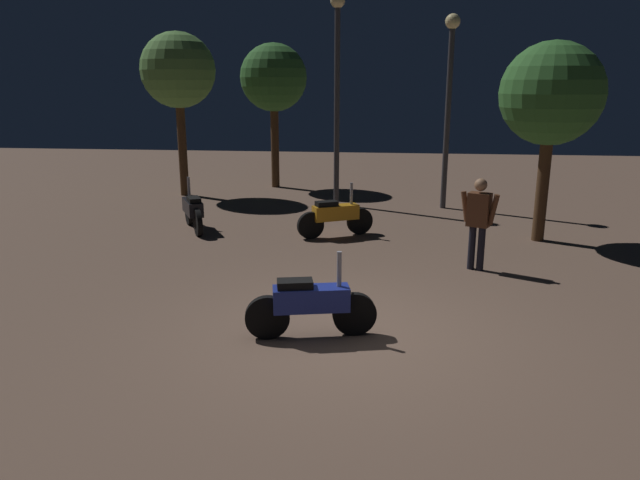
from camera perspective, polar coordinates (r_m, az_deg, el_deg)
ground_plane at (r=7.72m, az=2.58°, el=-8.91°), size 40.00×40.00×0.00m
motorcycle_blue_foreground at (r=7.44m, az=-0.89°, el=-6.17°), size 1.64×0.49×1.11m
motorcycle_orange_parked_left at (r=12.26m, az=1.49°, el=2.34°), size 1.53×0.84×1.11m
motorcycle_black_parked_right at (r=13.08m, az=-12.13°, el=2.81°), size 0.87×1.51×1.11m
person_rider_beside at (r=10.30m, az=15.01°, el=2.20°), size 0.63×0.37×1.58m
streetlamp_near at (r=15.27m, az=1.66°, el=15.59°), size 0.36×0.36×5.19m
streetlamp_far at (r=15.18m, az=12.33°, el=14.20°), size 0.36×0.36×4.68m
tree_left_bg at (r=17.05m, az=-13.52°, el=15.48°), size 2.02×2.02×4.43m
tree_center_bg at (r=12.47m, az=21.38°, el=12.85°), size 1.97×1.97×3.89m
tree_right_bg at (r=18.03m, az=-4.48°, el=15.21°), size 1.96×1.96×4.22m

